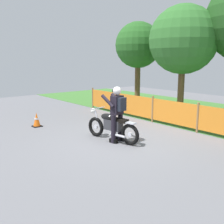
{
  "coord_description": "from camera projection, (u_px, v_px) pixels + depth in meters",
  "views": [
    {
      "loc": [
        6.04,
        -5.46,
        2.49
      ],
      "look_at": [
        -0.15,
        -0.34,
        0.9
      ],
      "focal_mm": 43.06,
      "sensor_mm": 36.0,
      "label": 1
    }
  ],
  "objects": [
    {
      "name": "barrier_fence",
      "position": [
        173.0,
        113.0,
        9.91
      ],
      "size": [
        10.32,
        0.08,
        1.05
      ],
      "color": "olive",
      "rests_on": "ground"
    },
    {
      "name": "ground",
      "position": [
        123.0,
        140.0,
        8.46
      ],
      "size": [
        24.0,
        24.0,
        0.02
      ],
      "primitive_type": "cube",
      "color": "slate"
    },
    {
      "name": "motorcycle_lead",
      "position": [
        112.0,
        126.0,
        8.28
      ],
      "size": [
        2.03,
        0.62,
        0.96
      ],
      "rotation": [
        0.0,
        0.0,
        -2.98
      ],
      "color": "black",
      "rests_on": "ground"
    },
    {
      "name": "traffic_cone",
      "position": [
        37.0,
        120.0,
        10.02
      ],
      "size": [
        0.32,
        0.32,
        0.53
      ],
      "color": "black",
      "rests_on": "ground"
    },
    {
      "name": "tree_leftmost",
      "position": [
        138.0,
        46.0,
        13.76
      ],
      "size": [
        2.34,
        2.34,
        4.37
      ],
      "color": "brown",
      "rests_on": "ground"
    },
    {
      "name": "tree_near_left",
      "position": [
        183.0,
        40.0,
        11.43
      ],
      "size": [
        2.93,
        2.93,
        4.76
      ],
      "color": "brown",
      "rests_on": "ground"
    },
    {
      "name": "grass_verge",
      "position": [
        218.0,
        116.0,
        12.01
      ],
      "size": [
        24.0,
        6.38,
        0.01
      ],
      "primitive_type": "cube",
      "color": "#427A33",
      "rests_on": "ground"
    },
    {
      "name": "rider_lead",
      "position": [
        117.0,
        111.0,
        8.05
      ],
      "size": [
        0.73,
        0.61,
        1.69
      ],
      "rotation": [
        0.0,
        0.0,
        -2.98
      ],
      "color": "black",
      "rests_on": "ground"
    }
  ]
}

